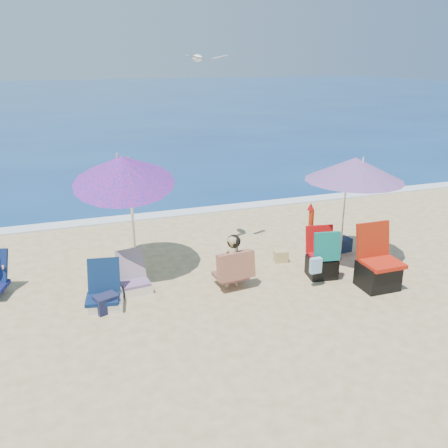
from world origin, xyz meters
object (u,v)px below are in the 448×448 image
object	(u,v)px
chair_navy	(105,295)
seagull	(199,58)
umbrella_striped	(129,173)
umbrella_blue	(123,170)
furled_umbrella	(310,232)
chair_rainbow	(134,281)
camp_chair_right	(322,260)
person_center	(233,263)
umbrella_turquoise	(355,169)
camp_chair_left	(378,269)

from	to	relation	value
chair_navy	seagull	bearing A→B (deg)	39.04
umbrella_striped	umbrella_blue	world-z (taller)	umbrella_blue
umbrella_blue	furled_umbrella	bearing A→B (deg)	-12.24
chair_navy	chair_rainbow	xyz separation A→B (m)	(0.54, 0.41, -0.02)
chair_rainbow	seagull	distance (m)	4.17
camp_chair_right	person_center	distance (m)	1.69
umbrella_striped	camp_chair_right	world-z (taller)	umbrella_striped
furled_umbrella	person_center	xyz separation A→B (m)	(-1.70, -0.40, -0.23)
umbrella_striped	furled_umbrella	size ratio (longest dim) A/B	1.66
umbrella_striped	furled_umbrella	bearing A→B (deg)	-18.66
furled_umbrella	chair_rainbow	distance (m)	3.36
seagull	person_center	bearing A→B (deg)	-89.29
umbrella_turquoise	umbrella_blue	xyz separation A→B (m)	(-4.12, 0.77, 0.13)
furled_umbrella	camp_chair_left	size ratio (longest dim) A/B	1.14
camp_chair_right	person_center	world-z (taller)	person_center
chair_rainbow	camp_chair_right	distance (m)	3.36
chair_rainbow	seagull	xyz separation A→B (m)	(1.60, 1.33, 3.61)
umbrella_striped	seagull	world-z (taller)	seagull
umbrella_blue	chair_rainbow	size ratio (longest dim) A/B	3.62
person_center	seagull	distance (m)	3.78
umbrella_blue	camp_chair_right	bearing A→B (deg)	-20.68
umbrella_turquoise	chair_navy	bearing A→B (deg)	-176.63
umbrella_striped	camp_chair_right	bearing A→B (deg)	-26.86
camp_chair_right	person_center	bearing A→B (deg)	175.70
camp_chair_left	seagull	bearing A→B (deg)	132.75
chair_navy	camp_chair_left	xyz separation A→B (m)	(4.55, -0.86, 0.14)
umbrella_turquoise	person_center	bearing A→B (deg)	-172.35
umbrella_blue	camp_chair_right	size ratio (longest dim) A/B	2.56
umbrella_blue	chair_rainbow	xyz separation A→B (m)	(-0.02, -0.64, -1.80)
umbrella_blue	person_center	bearing A→B (deg)	-34.74
chair_navy	chair_rainbow	distance (m)	0.68
chair_navy	chair_rainbow	size ratio (longest dim) A/B	1.09
furled_umbrella	camp_chair_right	xyz separation A→B (m)	(-0.02, -0.52, -0.35)
umbrella_turquoise	seagull	world-z (taller)	seagull
furled_umbrella	camp_chair_left	bearing A→B (deg)	-60.26
umbrella_turquoise	person_center	xyz separation A→B (m)	(-2.52, -0.34, -1.38)
furled_umbrella	camp_chair_left	world-z (taller)	furled_umbrella
umbrella_turquoise	chair_navy	xyz separation A→B (m)	(-4.69, -0.28, -1.65)
chair_rainbow	seagull	size ratio (longest dim) A/B	0.82
umbrella_turquoise	person_center	size ratio (longest dim) A/B	2.52
camp_chair_left	umbrella_turquoise	bearing A→B (deg)	82.90
umbrella_striped	person_center	distance (m)	2.47
umbrella_striped	furled_umbrella	world-z (taller)	umbrella_striped
person_center	umbrella_turquoise	bearing A→B (deg)	7.65
furled_umbrella	camp_chair_right	bearing A→B (deg)	-92.30
camp_chair_left	chair_rainbow	bearing A→B (deg)	162.39
umbrella_blue	chair_navy	world-z (taller)	umbrella_blue
umbrella_turquoise	person_center	distance (m)	2.89
umbrella_blue	seagull	size ratio (longest dim) A/B	2.97
camp_chair_left	person_center	world-z (taller)	camp_chair_left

